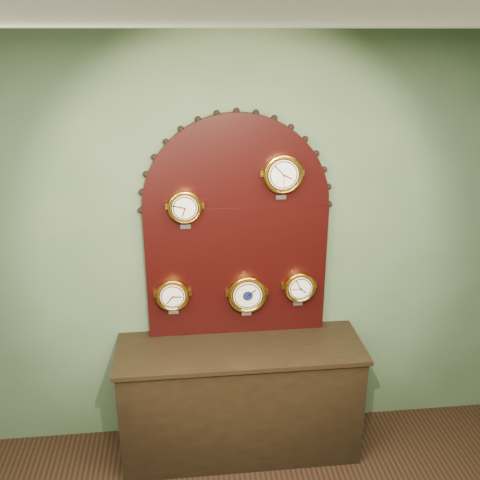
{
  "coord_description": "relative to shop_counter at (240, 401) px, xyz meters",
  "views": [
    {
      "loc": [
        -0.35,
        -0.91,
        2.79
      ],
      "look_at": [
        0.0,
        2.25,
        1.58
      ],
      "focal_mm": 41.27,
      "sensor_mm": 36.0,
      "label": 1
    }
  ],
  "objects": [
    {
      "name": "shop_counter",
      "position": [
        0.0,
        0.0,
        0.0
      ],
      "size": [
        1.6,
        0.5,
        0.8
      ],
      "primitive_type": "cube",
      "color": "black",
      "rests_on": "ground_plane"
    },
    {
      "name": "ceiling",
      "position": [
        0.0,
        -2.23,
        2.4
      ],
      "size": [
        5.0,
        5.0,
        0.0
      ],
      "primitive_type": "plane",
      "rotation": [
        3.14,
        0.0,
        0.0
      ],
      "color": "white",
      "rests_on": "wall_back"
    },
    {
      "name": "roman_clock",
      "position": [
        -0.33,
        0.15,
        1.36
      ],
      "size": [
        0.21,
        0.08,
        0.26
      ],
      "color": "gold",
      "rests_on": "display_board"
    },
    {
      "name": "display_board",
      "position": [
        0.0,
        0.22,
        1.23
      ],
      "size": [
        1.26,
        0.06,
        1.53
      ],
      "color": "black",
      "rests_on": "shop_counter"
    },
    {
      "name": "wall_back",
      "position": [
        0.0,
        0.27,
        1.0
      ],
      "size": [
        4.0,
        0.0,
        4.0
      ],
      "primitive_type": "plane",
      "rotation": [
        1.57,
        0.0,
        0.0
      ],
      "color": "#455B3E",
      "rests_on": "ground"
    },
    {
      "name": "barometer",
      "position": [
        0.06,
        0.15,
        0.74
      ],
      "size": [
        0.26,
        0.08,
        0.31
      ],
      "color": "gold",
      "rests_on": "display_board"
    },
    {
      "name": "arabic_clock",
      "position": [
        0.28,
        0.15,
        1.56
      ],
      "size": [
        0.25,
        0.08,
        0.3
      ],
      "color": "gold",
      "rests_on": "display_board"
    },
    {
      "name": "tide_clock",
      "position": [
        0.42,
        0.15,
        0.78
      ],
      "size": [
        0.21,
        0.08,
        0.26
      ],
      "color": "gold",
      "rests_on": "display_board"
    },
    {
      "name": "hygrometer",
      "position": [
        -0.43,
        0.15,
        0.76
      ],
      "size": [
        0.22,
        0.08,
        0.27
      ],
      "color": "gold",
      "rests_on": "display_board"
    }
  ]
}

